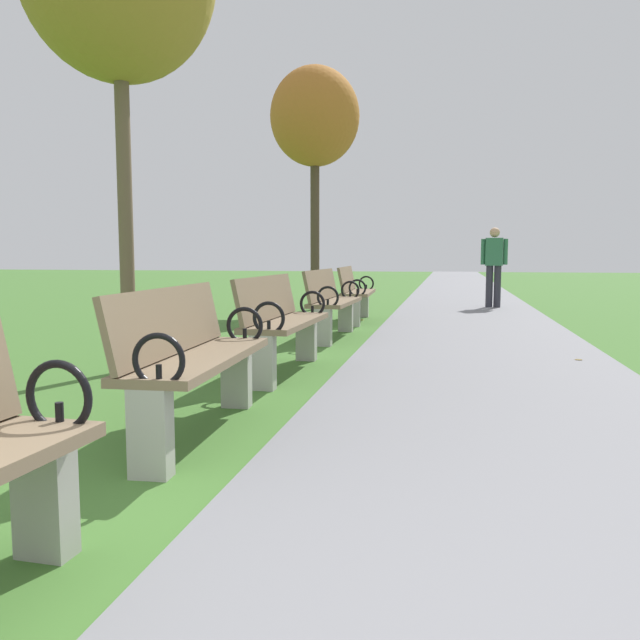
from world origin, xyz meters
name	(u,v)px	position (x,y,z in m)	size (l,w,h in m)	color
paved_walkway	(461,292)	(1.35, 18.00, 0.01)	(2.69, 44.00, 0.02)	slate
park_bench_2	(192,356)	(-0.50, 2.43, 0.49)	(0.54, 1.62, 0.90)	#7A664C
park_bench_3	(282,321)	(-0.50, 4.51, 0.49)	(0.50, 1.61, 0.90)	#7A664C
park_bench_4	(332,301)	(-0.50, 7.05, 0.49)	(0.51, 1.61, 0.90)	#7A664C
park_bench_5	(355,292)	(-0.50, 9.19, 0.49)	(0.53, 1.62, 0.90)	#7A664C
tree_2	(315,118)	(-1.61, 11.24, 3.71)	(1.73, 1.73, 4.70)	#4C3D2D
pedestrian_walking	(494,263)	(1.89, 12.32, 0.93)	(0.53, 0.26, 1.62)	#2D2D38
scattered_leaves	(206,463)	(-0.22, 1.92, 0.01)	(4.73, 11.42, 0.02)	brown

